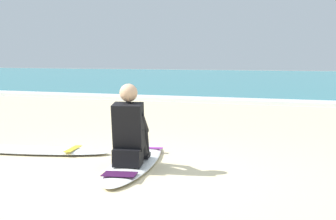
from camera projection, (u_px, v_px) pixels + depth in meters
The scene contains 6 objects.
ground_plane at pixel (113, 175), 5.37m from camera, with size 80.00×80.00×0.00m, color beige.
sea at pixel (296, 79), 26.27m from camera, with size 80.00×28.00×0.10m, color teal.
breaking_foam at pixel (252, 101), 13.49m from camera, with size 80.00×0.90×0.11m, color white.
surfboard_main at pixel (135, 161), 5.90m from camera, with size 1.02×2.55×0.08m.
surfer_seated at pixel (130, 133), 5.59m from camera, with size 0.48×0.75×0.95m.
surfboard_spare_near at pixel (28, 150), 6.63m from camera, with size 2.38×0.93×0.08m.
Camera 1 is at (2.38, -4.72, 1.34)m, focal length 50.80 mm.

